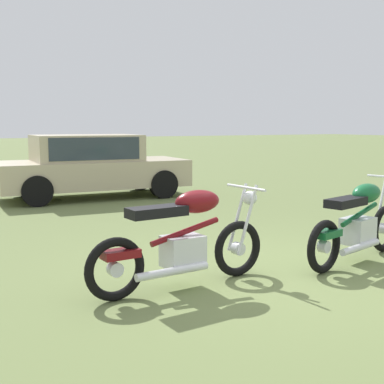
{
  "coord_description": "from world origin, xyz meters",
  "views": [
    {
      "loc": [
        -3.53,
        -4.4,
        1.67
      ],
      "look_at": [
        -0.36,
        1.26,
        0.81
      ],
      "focal_mm": 48.13,
      "sensor_mm": 36.0,
      "label": 1
    }
  ],
  "objects": [
    {
      "name": "ground_plane",
      "position": [
        0.0,
        0.0,
        0.0
      ],
      "size": [
        120.0,
        120.0,
        0.0
      ],
      "primitive_type": "plane",
      "color": "olive"
    },
    {
      "name": "motorcycle_maroon",
      "position": [
        -1.09,
        0.13,
        0.49
      ],
      "size": [
        2.1,
        0.64,
        1.02
      ],
      "rotation": [
        0.0,
        0.0,
        0.07
      ],
      "color": "black",
      "rests_on": "ground"
    },
    {
      "name": "motorcycle_green",
      "position": [
        1.26,
        -0.02,
        0.48
      ],
      "size": [
        2.02,
        0.86,
        1.02
      ],
      "rotation": [
        0.0,
        0.0,
        0.25
      ],
      "color": "black",
      "rests_on": "ground"
    },
    {
      "name": "car_beige",
      "position": [
        0.16,
        6.91,
        0.8
      ],
      "size": [
        4.28,
        2.05,
        1.43
      ],
      "rotation": [
        0.0,
        0.0,
        -0.06
      ],
      "color": "#BCAD8C",
      "rests_on": "ground"
    }
  ]
}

